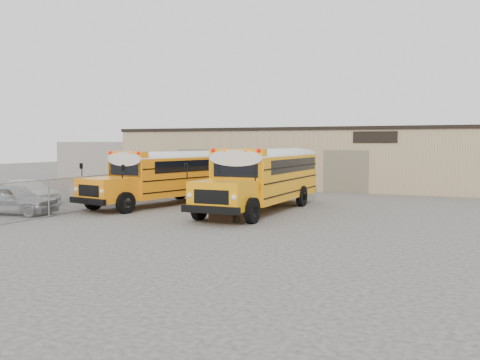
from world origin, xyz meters
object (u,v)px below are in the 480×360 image
at_px(school_bus_right, 304,168).
at_px(car_white, 29,192).
at_px(school_bus_left, 236,169).
at_px(tarp_bundle, 224,202).
at_px(car_silver, 13,199).
at_px(car_dark, 157,181).

xyz_separation_m(school_bus_right, car_white, (-13.71, -9.45, -1.22)).
distance_m(school_bus_left, tarp_bundle, 11.93).
distance_m(tarp_bundle, car_silver, 10.63).
relative_size(school_bus_left, tarp_bundle, 6.40).
relative_size(tarp_bundle, car_white, 0.37).
bearing_deg(school_bus_right, tarp_bundle, -91.12).
height_order(car_silver, car_white, car_silver).
xyz_separation_m(tarp_bundle, car_white, (-13.50, 1.76, -0.20)).
relative_size(tarp_bundle, car_dark, 0.37).
bearing_deg(car_white, car_silver, -127.90).
bearing_deg(tarp_bundle, car_silver, -167.74).
relative_size(school_bus_left, car_dark, 2.38).
height_order(tarp_bundle, car_silver, tarp_bundle).
height_order(school_bus_left, car_dark, school_bus_left).
relative_size(car_silver, car_dark, 0.96).
distance_m(school_bus_right, car_dark, 11.35).
height_order(school_bus_right, car_silver, school_bus_right).
xyz_separation_m(school_bus_left, tarp_bundle, (4.44, -11.04, -0.92)).
xyz_separation_m(school_bus_right, tarp_bundle, (-0.22, -11.21, -1.02)).
bearing_deg(car_silver, school_bus_right, -48.06).
distance_m(car_silver, car_dark, 13.80).
relative_size(school_bus_right, car_white, 2.42).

